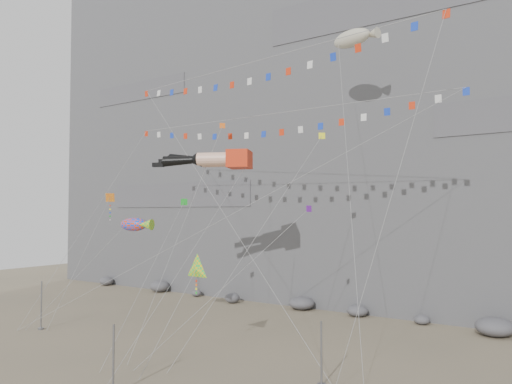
% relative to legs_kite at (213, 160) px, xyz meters
% --- Properties ---
extents(ground, '(120.00, 120.00, 0.00)m').
position_rel_legs_kite_xyz_m(ground, '(1.34, -4.36, -14.17)').
color(ground, '#85765C').
rests_on(ground, ground).
extents(cliff, '(80.00, 28.00, 50.00)m').
position_rel_legs_kite_xyz_m(cliff, '(1.34, 27.64, 10.83)').
color(cliff, slate).
rests_on(cliff, ground).
extents(talus_boulders, '(60.00, 3.00, 1.20)m').
position_rel_legs_kite_xyz_m(talus_boulders, '(1.34, 12.64, -13.57)').
color(talus_boulders, slate).
rests_on(talus_boulders, ground).
extents(anchor_pole_left, '(0.12, 0.12, 4.04)m').
position_rel_legs_kite_xyz_m(anchor_pole_left, '(-12.60, -7.23, -12.15)').
color(anchor_pole_left, slate).
rests_on(anchor_pole_left, ground).
extents(anchor_pole_center, '(0.12, 0.12, 3.76)m').
position_rel_legs_kite_xyz_m(anchor_pole_center, '(4.41, -13.85, -12.29)').
color(anchor_pole_center, slate).
rests_on(anchor_pole_center, ground).
extents(anchor_pole_right, '(0.12, 0.12, 3.64)m').
position_rel_legs_kite_xyz_m(anchor_pole_right, '(13.09, -6.34, -12.35)').
color(anchor_pole_right, slate).
rests_on(anchor_pole_right, ground).
extents(legs_kite, '(8.26, 15.59, 19.93)m').
position_rel_legs_kite_xyz_m(legs_kite, '(0.00, 0.00, 0.00)').
color(legs_kite, red).
rests_on(legs_kite, ground).
extents(flag_banner_upper, '(32.86, 12.74, 27.90)m').
position_rel_legs_kite_xyz_m(flag_banner_upper, '(3.52, 3.62, 4.04)').
color(flag_banner_upper, red).
rests_on(flag_banner_upper, ground).
extents(flag_banner_lower, '(28.69, 8.10, 24.29)m').
position_rel_legs_kite_xyz_m(flag_banner_lower, '(4.95, -0.55, 7.34)').
color(flag_banner_lower, red).
rests_on(flag_banner_lower, ground).
extents(harlequin_kite, '(2.75, 5.75, 12.27)m').
position_rel_legs_kite_xyz_m(harlequin_kite, '(-9.88, -2.44, -3.07)').
color(harlequin_kite, red).
rests_on(harlequin_kite, ground).
extents(fish_windsock, '(9.94, 5.58, 12.68)m').
position_rel_legs_kite_xyz_m(fish_windsock, '(-5.28, -3.76, -5.35)').
color(fish_windsock, '#EF3D0C').
rests_on(fish_windsock, ground).
extents(delta_kite, '(2.15, 5.61, 7.98)m').
position_rel_legs_kite_xyz_m(delta_kite, '(3.65, -6.25, -8.22)').
color(delta_kite, yellow).
rests_on(delta_kite, ground).
extents(blimp_windsock, '(8.51, 14.27, 28.55)m').
position_rel_legs_kite_xyz_m(blimp_windsock, '(9.16, 7.51, 10.55)').
color(blimp_windsock, beige).
rests_on(blimp_windsock, ground).
extents(small_kite_a, '(2.42, 12.73, 21.24)m').
position_rel_legs_kite_xyz_m(small_kite_a, '(-0.65, 1.85, 2.81)').
color(small_kite_a, orange).
rests_on(small_kite_a, ground).
extents(small_kite_b, '(6.87, 11.76, 16.30)m').
position_rel_legs_kite_xyz_m(small_kite_b, '(8.44, 0.45, -4.30)').
color(small_kite_b, '#6C1B9E').
rests_on(small_kite_b, ground).
extents(small_kite_c, '(4.15, 11.97, 15.89)m').
position_rel_legs_kite_xyz_m(small_kite_c, '(-2.52, -0.83, -3.62)').
color(small_kite_c, green).
rests_on(small_kite_c, ground).
extents(small_kite_d, '(5.16, 12.59, 20.22)m').
position_rel_legs_kite_xyz_m(small_kite_d, '(8.79, 2.00, 1.17)').
color(small_kite_d, '#FFFA15').
rests_on(small_kite_d, ground).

